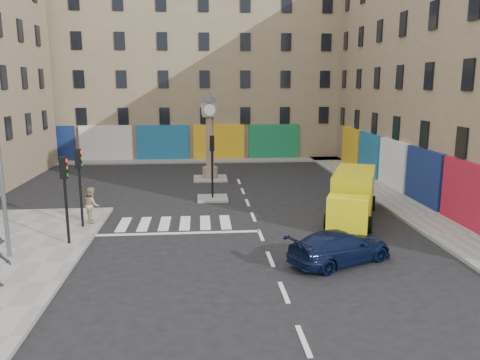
{
  "coord_description": "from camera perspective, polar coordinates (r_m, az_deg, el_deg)",
  "views": [
    {
      "loc": [
        -2.67,
        -19.24,
        6.77
      ],
      "look_at": [
        -0.7,
        3.89,
        2.0
      ],
      "focal_mm": 35.0,
      "sensor_mm": 36.0,
      "label": 1
    }
  ],
  "objects": [
    {
      "name": "building_far",
      "position": [
        47.29,
        -6.67,
        13.63
      ],
      "size": [
        32.0,
        10.0,
        17.0
      ],
      "primitive_type": "cube",
      "color": "gray",
      "rests_on": "ground"
    },
    {
      "name": "clock_pillar",
      "position": [
        33.39,
        -3.72,
        6.05
      ],
      "size": [
        1.2,
        1.2,
        6.1
      ],
      "color": "#91775F",
      "rests_on": "island_far"
    },
    {
      "name": "island_far",
      "position": [
        33.91,
        -3.64,
        0.18
      ],
      "size": [
        2.4,
        2.4,
        0.12
      ],
      "primitive_type": "cube",
      "color": "gray",
      "rests_on": "ground"
    },
    {
      "name": "ground",
      "position": [
        20.57,
        2.89,
        -7.62
      ],
      "size": [
        120.0,
        120.0,
        0.0
      ],
      "primitive_type": "plane",
      "color": "black",
      "rests_on": "ground"
    },
    {
      "name": "traffic_light_left_far",
      "position": [
        22.93,
        -19.0,
        0.55
      ],
      "size": [
        0.28,
        0.22,
        3.7
      ],
      "color": "black",
      "rests_on": "sidewalk_left"
    },
    {
      "name": "traffic_light_left_near",
      "position": [
        20.65,
        -20.58,
        -0.72
      ],
      "size": [
        0.28,
        0.22,
        3.7
      ],
      "color": "black",
      "rests_on": "sidewalk_left"
    },
    {
      "name": "pedestrian_tan",
      "position": [
        23.93,
        -17.61,
        -2.87
      ],
      "size": [
        0.87,
        0.99,
        1.72
      ],
      "primitive_type": "imported",
      "rotation": [
        0.0,
        0.0,
        1.87
      ],
      "color": "tan",
      "rests_on": "sidewalk_left"
    },
    {
      "name": "traffic_light_island",
      "position": [
        27.56,
        -3.42,
        2.87
      ],
      "size": [
        0.28,
        0.22,
        3.7
      ],
      "color": "black",
      "rests_on": "island_near"
    },
    {
      "name": "island_near",
      "position": [
        28.06,
        -3.36,
        -2.24
      ],
      "size": [
        1.8,
        1.8,
        0.12
      ],
      "primitive_type": "cube",
      "color": "gray",
      "rests_on": "ground"
    },
    {
      "name": "sidewalk_far",
      "position": [
        41.99,
        -6.63,
        2.36
      ],
      "size": [
        32.0,
        2.4,
        0.15
      ],
      "primitive_type": "cube",
      "color": "gray",
      "rests_on": "ground"
    },
    {
      "name": "sidewalk_right",
      "position": [
        32.08,
        16.01,
        -0.89
      ],
      "size": [
        2.6,
        30.0,
        0.15
      ],
      "primitive_type": "cube",
      "color": "gray",
      "rests_on": "ground"
    },
    {
      "name": "yellow_van",
      "position": [
        24.74,
        13.58,
        -1.84
      ],
      "size": [
        4.19,
        6.62,
        2.32
      ],
      "rotation": [
        0.0,
        0.0,
        -0.39
      ],
      "color": "yellow",
      "rests_on": "ground"
    },
    {
      "name": "building_right",
      "position": [
        34.19,
        26.94,
        12.45
      ],
      "size": [
        10.0,
        30.0,
        16.0
      ],
      "primitive_type": "cube",
      "color": "#91775F",
      "rests_on": "ground"
    },
    {
      "name": "navy_sedan",
      "position": [
        18.55,
        12.12,
        -7.98
      ],
      "size": [
        4.67,
        3.42,
        1.26
      ],
      "primitive_type": "imported",
      "rotation": [
        0.0,
        0.0,
        2.01
      ],
      "color": "black",
      "rests_on": "ground"
    }
  ]
}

